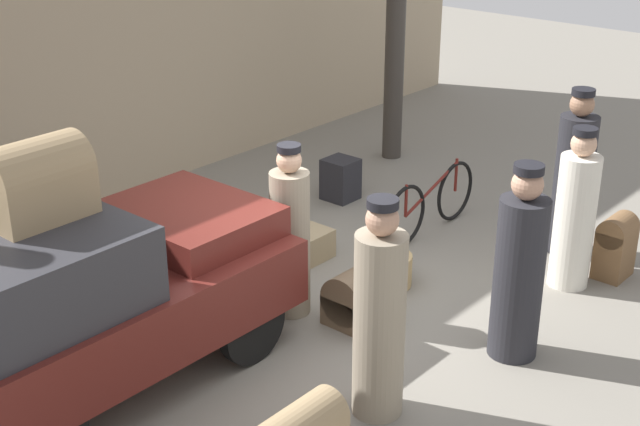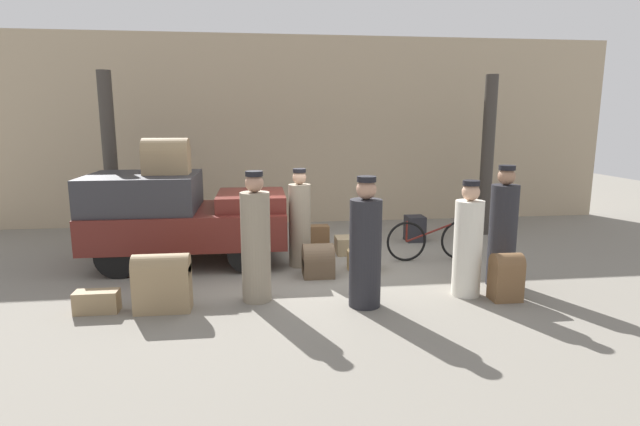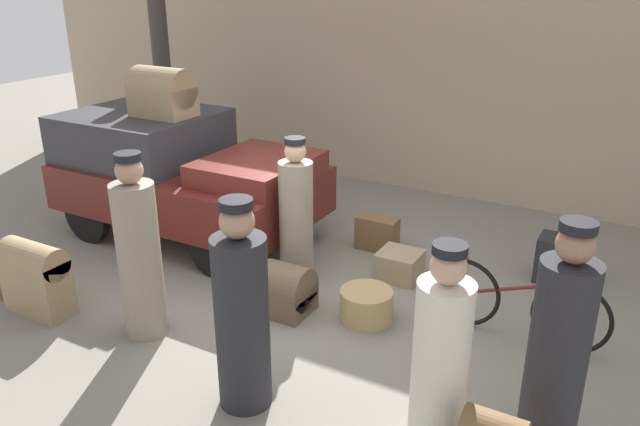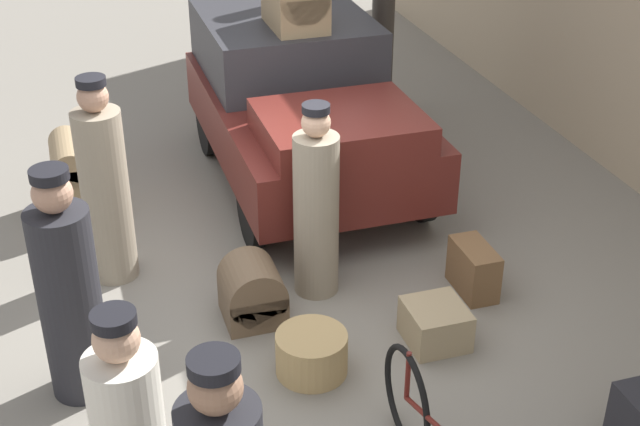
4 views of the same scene
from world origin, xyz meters
The scene contains 17 objects.
ground_plane centered at (0.00, 0.00, 0.00)m, with size 30.00×30.00×0.00m, color gray.
station_building_facade centered at (0.00, 4.08, 2.25)m, with size 16.00×0.15×4.50m.
canopy_pillar_left centered at (-3.79, 2.25, 1.74)m, with size 0.27×0.27×3.48m.
truck centered at (-2.25, 0.77, 0.88)m, with size 3.40×1.85×1.60m.
bicycle centered at (2.30, 0.31, 0.38)m, with size 1.75×0.04×0.78m.
wicker_basket centered at (0.91, -0.09, 0.17)m, with size 0.55×0.55×0.33m.
porter_with_bicycle centered at (2.15, -1.52, 0.77)m, with size 0.41×0.41×1.70m.
conductor_in_dark_uniform centered at (2.87, -1.13, 0.85)m, with size 0.42×0.42×1.87m.
porter_lifting_near_truck centered at (-0.15, 0.28, 0.79)m, with size 0.38×0.38×1.72m.
porter_carrying_trunk centered at (-0.90, -1.36, 0.85)m, with size 0.41×0.41×1.85m.
porter_standing_middle centered at (0.58, -1.75, 0.82)m, with size 0.44×0.44×1.81m.
trunk_wicker_pale centered at (0.84, 0.95, 0.16)m, with size 0.48×0.46×0.32m.
suitcase_small_leather centered at (0.28, 1.55, 0.22)m, with size 0.52×0.27×0.44m.
trunk_umber_medium centered at (0.10, -0.35, 0.24)m, with size 0.50×0.49×0.54m.
suitcase_black_upright centered at (2.42, 1.77, 0.27)m, with size 0.38×0.39×0.54m.
trunk_large_brown centered at (-2.16, -1.62, 0.42)m, with size 0.74×0.34×0.79m.
trunk_on_truck_roof centered at (-2.43, 0.77, 1.90)m, with size 0.78×0.51×0.63m.
Camera 3 is at (3.22, -5.20, 3.40)m, focal length 35.00 mm.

